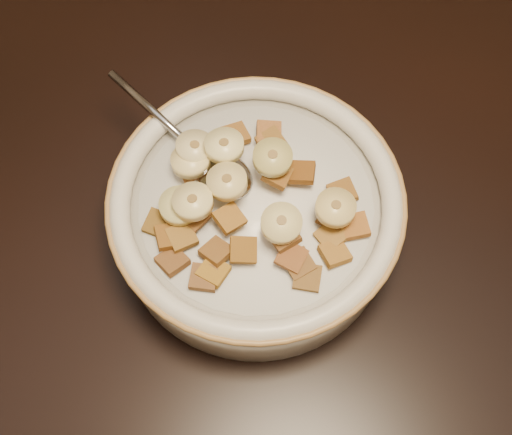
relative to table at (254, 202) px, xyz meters
The scene contains 41 objects.
floor 0.78m from the table, ahead, with size 4.00×4.50×0.10m, color #422816.
table is the anchor object (origin of this frame).
cereal_bowl 0.06m from the table, 52.27° to the right, with size 0.23×0.23×0.05m, color silver.
milk 0.08m from the table, 52.27° to the right, with size 0.19×0.19×0.00m, color white.
spoon 0.08m from the table, 112.68° to the right, with size 0.04×0.05×0.01m, color #A1A4AB.
cereal_square_0 0.13m from the table, 96.78° to the right, with size 0.02×0.02×0.01m, color brown.
cereal_square_1 0.14m from the table, 34.35° to the right, with size 0.02×0.02×0.01m, color brown.
cereal_square_2 0.11m from the table, 100.18° to the right, with size 0.02×0.02×0.01m, color brown.
cereal_square_3 0.12m from the table, 38.48° to the right, with size 0.02×0.02×0.01m, color brown.
cereal_square_4 0.09m from the table, 161.01° to the left, with size 0.02×0.02×0.01m, color brown.
cereal_square_5 0.13m from the table, 71.93° to the right, with size 0.02×0.02×0.01m, color olive.
cereal_square_6 0.10m from the table, ahead, with size 0.02×0.02×0.01m, color #633310.
cereal_square_7 0.13m from the table, 35.32° to the right, with size 0.02×0.02×0.01m, color brown.
cereal_square_8 0.11m from the table, 10.12° to the left, with size 0.02×0.02×0.01m, color brown.
cereal_square_9 0.10m from the table, 91.73° to the right, with size 0.02×0.02×0.01m, color brown.
cereal_square_10 0.12m from the table, 92.12° to the right, with size 0.02×0.02×0.01m, color olive.
cereal_square_11 0.12m from the table, 106.17° to the right, with size 0.02×0.02×0.01m, color brown.
cereal_square_12 0.12m from the table, 60.33° to the right, with size 0.02×0.02×0.01m, color brown.
cereal_square_13 0.11m from the table, 71.98° to the right, with size 0.02×0.02×0.01m, color #95651C.
cereal_square_14 0.10m from the table, 16.67° to the right, with size 0.02×0.02×0.01m, color brown.
cereal_square_15 0.09m from the table, 73.28° to the left, with size 0.02×0.02×0.01m, color brown.
cereal_square_16 0.09m from the table, 91.79° to the left, with size 0.02×0.02×0.01m, color #9B5E34.
cereal_square_17 0.11m from the table, 94.01° to the right, with size 0.02×0.02×0.01m, color brown.
cereal_square_18 0.14m from the table, 89.31° to the right, with size 0.02×0.02×0.01m, color brown.
cereal_square_19 0.13m from the table, 19.44° to the right, with size 0.02×0.02×0.01m, color #9C6821.
cereal_square_20 0.12m from the table, ahead, with size 0.02×0.02×0.01m, color brown.
cereal_square_21 0.12m from the table, 73.49° to the right, with size 0.02×0.02×0.01m, color brown.
cereal_square_22 0.12m from the table, 15.11° to the right, with size 0.02×0.02×0.01m, color brown.
cereal_square_23 0.13m from the table, 37.89° to the right, with size 0.02×0.02×0.01m, color brown.
cereal_square_24 0.14m from the table, 74.69° to the right, with size 0.02×0.02×0.01m, color brown.
cereal_square_25 0.10m from the table, 131.30° to the right, with size 0.02×0.02×0.01m, color olive.
cereal_square_26 0.13m from the table, ahead, with size 0.02×0.02×0.01m, color #925725.
banana_slice_0 0.11m from the table, 84.00° to the right, with size 0.03×0.03×0.01m, color #F4E392.
banana_slice_1 0.11m from the table, 144.49° to the right, with size 0.03×0.03×0.01m, color beige.
banana_slice_2 0.13m from the table, ahead, with size 0.03×0.03×0.01m, color #FDD87D.
banana_slice_3 0.11m from the table, 132.38° to the right, with size 0.03×0.03×0.01m, color #F4D595.
banana_slice_4 0.11m from the table, 12.51° to the right, with size 0.03×0.03×0.01m, color tan.
banana_slice_5 0.11m from the table, 135.23° to the right, with size 0.03×0.03×0.01m, color #FAEF9D.
banana_slice_6 0.12m from the table, 103.13° to the right, with size 0.03×0.03×0.01m, color #D1C76C.
banana_slice_7 0.13m from the table, 38.99° to the right, with size 0.03×0.03×0.01m, color #FFE189.
banana_slice_8 0.12m from the table, 96.26° to the right, with size 0.03×0.03×0.01m, color #FFDA8A.
Camera 1 is at (0.17, -0.25, 1.31)m, focal length 50.00 mm.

